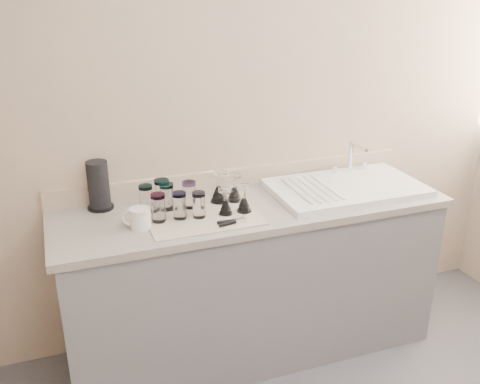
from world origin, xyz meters
name	(u,v)px	position (x,y,z in m)	size (l,w,h in m)	color
room_envelope	(410,150)	(0.00, 0.00, 1.56)	(3.54, 3.50, 2.52)	#4D4D52
counter_unit	(252,279)	(0.00, 1.20, 0.45)	(2.06, 0.62, 0.90)	slate
sink_unit	(346,187)	(0.55, 1.20, 0.92)	(0.82, 0.50, 0.22)	white
dish_towel	(202,215)	(-0.29, 1.15, 0.90)	(0.55, 0.42, 0.01)	beige
tumbler_teal	(146,198)	(-0.54, 1.29, 0.98)	(0.07, 0.07, 0.14)	white
tumbler_cyan	(167,197)	(-0.44, 1.27, 0.98)	(0.07, 0.07, 0.14)	white
tumbler_purple	(189,194)	(-0.32, 1.26, 0.98)	(0.07, 0.07, 0.14)	white
tumbler_magenta	(159,208)	(-0.50, 1.15, 0.98)	(0.07, 0.07, 0.14)	white
tumbler_blue	(180,205)	(-0.40, 1.14, 0.98)	(0.07, 0.07, 0.13)	white
tumbler_lavender	(199,205)	(-0.31, 1.13, 0.97)	(0.07, 0.07, 0.13)	white
tumbler_extra	(162,193)	(-0.45, 1.30, 0.98)	(0.08, 0.08, 0.15)	white
goblet_back_left	(219,192)	(-0.16, 1.28, 0.96)	(0.09, 0.09, 0.16)	white
goblet_back_right	(234,191)	(-0.07, 1.28, 0.95)	(0.07, 0.07, 0.13)	white
goblet_front_left	(226,206)	(-0.18, 1.12, 0.95)	(0.07, 0.07, 0.13)	white
goblet_front_right	(244,203)	(-0.08, 1.11, 0.95)	(0.08, 0.08, 0.14)	white
goblet_extra	(234,192)	(-0.08, 1.26, 0.96)	(0.08, 0.08, 0.14)	white
can_opener	(232,222)	(-0.18, 1.00, 0.92)	(0.14, 0.05, 0.02)	silver
white_mug	(140,218)	(-0.60, 1.12, 0.95)	(0.15, 0.13, 0.10)	white
paper_towel_roll	(99,186)	(-0.75, 1.42, 1.02)	(0.13, 0.13, 0.25)	black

